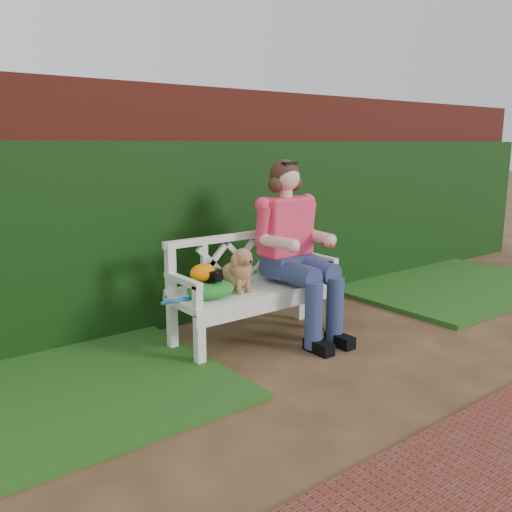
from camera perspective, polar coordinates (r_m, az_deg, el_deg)
ground at (r=4.53m, az=11.83°, el=-10.27°), size 60.00×60.00×0.00m
brick_wall at (r=5.64m, az=-2.53°, el=5.88°), size 10.00×0.30×2.20m
ivy_hedge at (r=5.50m, az=-1.18°, el=3.10°), size 10.00×0.18×1.70m
grass_left at (r=4.04m, az=-23.02°, el=-13.41°), size 2.60×2.00×0.05m
grass_right at (r=6.88m, az=19.24°, el=-2.80°), size 2.60×2.00×0.05m
garden_bench at (r=4.69m, az=0.00°, el=-6.11°), size 1.59×0.62×0.48m
seated_woman at (r=4.75m, az=3.55°, el=1.06°), size 0.73×0.94×1.60m
dog at (r=4.47m, az=-2.05°, el=-1.31°), size 0.35×0.41×0.38m
tennis_racket at (r=4.35m, az=-5.36°, el=-4.09°), size 0.66×0.48×0.03m
green_bag at (r=4.32m, az=-4.78°, el=-3.46°), size 0.48×0.43×0.14m
camera_item at (r=4.28m, az=-4.61°, el=-2.02°), size 0.15×0.13×0.09m
baseball_glove at (r=4.27m, az=-5.60°, el=-1.74°), size 0.25×0.20×0.14m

